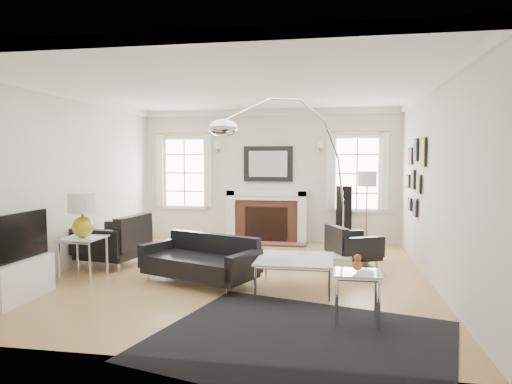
% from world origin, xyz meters
% --- Properties ---
extents(floor, '(6.00, 6.00, 0.00)m').
position_xyz_m(floor, '(0.00, 0.00, 0.00)').
color(floor, '#A67D45').
rests_on(floor, ground).
extents(back_wall, '(5.50, 0.04, 2.80)m').
position_xyz_m(back_wall, '(0.00, 3.00, 1.40)').
color(back_wall, beige).
rests_on(back_wall, floor).
extents(front_wall, '(5.50, 0.04, 2.80)m').
position_xyz_m(front_wall, '(0.00, -3.00, 1.40)').
color(front_wall, beige).
rests_on(front_wall, floor).
extents(left_wall, '(0.04, 6.00, 2.80)m').
position_xyz_m(left_wall, '(-2.75, 0.00, 1.40)').
color(left_wall, beige).
rests_on(left_wall, floor).
extents(right_wall, '(0.04, 6.00, 2.80)m').
position_xyz_m(right_wall, '(2.75, 0.00, 1.40)').
color(right_wall, beige).
rests_on(right_wall, floor).
extents(ceiling, '(5.50, 6.00, 0.02)m').
position_xyz_m(ceiling, '(0.00, 0.00, 2.80)').
color(ceiling, white).
rests_on(ceiling, back_wall).
extents(crown_molding, '(5.50, 6.00, 0.12)m').
position_xyz_m(crown_molding, '(0.00, 0.00, 2.74)').
color(crown_molding, white).
rests_on(crown_molding, back_wall).
extents(fireplace, '(1.70, 0.69, 1.11)m').
position_xyz_m(fireplace, '(0.00, 2.79, 0.54)').
color(fireplace, white).
rests_on(fireplace, floor).
extents(mantel_mirror, '(1.05, 0.07, 0.75)m').
position_xyz_m(mantel_mirror, '(0.00, 2.95, 1.65)').
color(mantel_mirror, black).
rests_on(mantel_mirror, back_wall).
extents(window_left, '(1.24, 0.15, 1.62)m').
position_xyz_m(window_left, '(-1.85, 2.95, 1.46)').
color(window_left, white).
rests_on(window_left, back_wall).
extents(window_right, '(1.24, 0.15, 1.62)m').
position_xyz_m(window_right, '(1.85, 2.95, 1.46)').
color(window_right, white).
rests_on(window_right, back_wall).
extents(gallery_wall, '(0.04, 1.73, 1.29)m').
position_xyz_m(gallery_wall, '(2.72, 1.30, 1.53)').
color(gallery_wall, black).
rests_on(gallery_wall, right_wall).
extents(tv_unit, '(0.35, 1.00, 1.09)m').
position_xyz_m(tv_unit, '(-2.44, -1.70, 0.33)').
color(tv_unit, white).
rests_on(tv_unit, floor).
extents(area_rug, '(3.25, 2.92, 0.01)m').
position_xyz_m(area_rug, '(1.10, -2.39, 0.01)').
color(area_rug, black).
rests_on(area_rug, floor).
extents(sofa, '(1.82, 1.33, 0.54)m').
position_xyz_m(sofa, '(-0.45, -0.50, 0.30)').
color(sofa, black).
rests_on(sofa, floor).
extents(armchair_left, '(1.05, 1.14, 0.69)m').
position_xyz_m(armchair_left, '(-2.13, 0.26, 0.38)').
color(armchair_left, black).
rests_on(armchair_left, floor).
extents(armchair_right, '(0.97, 1.02, 0.54)m').
position_xyz_m(armchair_right, '(1.67, 0.95, 0.30)').
color(armchair_right, black).
rests_on(armchair_right, floor).
extents(coffee_table, '(0.99, 0.99, 0.44)m').
position_xyz_m(coffee_table, '(0.89, -0.72, 0.41)').
color(coffee_table, silver).
rests_on(coffee_table, floor).
extents(side_table_left, '(0.56, 0.56, 0.61)m').
position_xyz_m(side_table_left, '(-2.20, -0.62, 0.50)').
color(side_table_left, silver).
rests_on(side_table_left, floor).
extents(nesting_table, '(0.50, 0.42, 0.55)m').
position_xyz_m(nesting_table, '(1.64, -1.81, 0.43)').
color(nesting_table, silver).
rests_on(nesting_table, floor).
extents(gourd_lamp, '(0.40, 0.40, 0.65)m').
position_xyz_m(gourd_lamp, '(-2.20, -0.62, 0.98)').
color(gourd_lamp, '#B49F16').
rests_on(gourd_lamp, side_table_left).
extents(orange_vase, '(0.11, 0.11, 0.17)m').
position_xyz_m(orange_vase, '(1.64, -1.81, 0.65)').
color(orange_vase, '#BD4C18').
rests_on(orange_vase, nesting_table).
extents(arc_floor_lamp, '(1.92, 1.78, 2.72)m').
position_xyz_m(arc_floor_lamp, '(0.74, -0.12, 1.47)').
color(arc_floor_lamp, silver).
rests_on(arc_floor_lamp, floor).
extents(stick_floor_lamp, '(0.31, 0.31, 1.54)m').
position_xyz_m(stick_floor_lamp, '(1.94, 1.32, 1.33)').
color(stick_floor_lamp, '#B18E3D').
rests_on(stick_floor_lamp, floor).
extents(speaker_tower, '(0.31, 0.31, 1.21)m').
position_xyz_m(speaker_tower, '(1.59, 2.65, 0.61)').
color(speaker_tower, black).
rests_on(speaker_tower, floor).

